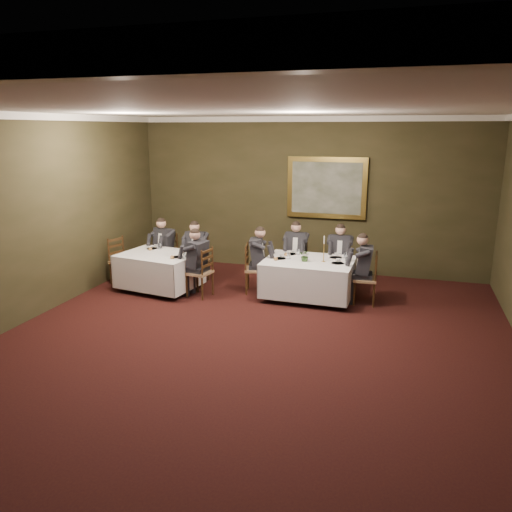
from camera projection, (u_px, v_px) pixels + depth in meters
The scene contains 26 objects.
ground at pixel (238, 361), 7.17m from camera, with size 10.00×10.00×0.00m, color black.
ceiling at pixel (236, 107), 6.29m from camera, with size 8.00×10.00×0.10m, color silver.
back_wall at pixel (308, 196), 11.37m from camera, with size 8.00×0.10×3.50m, color #2F2C17.
crown_molding at pixel (236, 112), 6.31m from camera, with size 8.00×10.00×0.12m.
table_main at pixel (309, 276), 9.74m from camera, with size 1.76×1.35×0.67m.
table_second at pixel (160, 269), 10.23m from camera, with size 1.71×1.40×0.67m.
chair_main_backleft at pixel (296, 270), 10.74m from camera, with size 0.45×0.43×1.00m.
diner_main_backleft at pixel (296, 260), 10.67m from camera, with size 0.43×0.49×1.35m.
chair_main_backright at pixel (339, 274), 10.46m from camera, with size 0.46×0.45×1.00m.
diner_main_backright at pixel (339, 263), 10.40m from camera, with size 0.44×0.50×1.35m.
chair_main_endleft at pixel (255, 279), 10.11m from camera, with size 0.50×0.52×1.00m.
diner_main_endleft at pixel (256, 268), 10.05m from camera, with size 0.55×0.49×1.35m.
chair_main_endright at pixel (365, 289), 9.46m from camera, with size 0.45×0.47×1.00m.
diner_main_endright at pixel (365, 278), 9.40m from camera, with size 0.51×0.44×1.35m.
chair_sec_backleft at pixel (166, 265), 11.13m from camera, with size 0.54×0.53×1.00m.
diner_sec_backleft at pixel (165, 255), 11.07m from camera, with size 0.52×0.57×1.35m.
chair_sec_backright at pixel (197, 269), 10.79m from camera, with size 0.46×0.45×1.00m.
diner_sec_backright at pixel (197, 259), 10.72m from camera, with size 0.44×0.50×1.35m.
chair_sec_endright at pixel (200, 282), 9.87m from camera, with size 0.49×0.51×1.00m.
diner_sec_endright at pixel (199, 271), 9.81m from camera, with size 0.54×0.48×1.35m.
chair_sec_endleft at pixel (123, 271), 10.68m from camera, with size 0.54×0.56×1.00m.
centerpiece at pixel (305, 255), 9.55m from camera, with size 0.22×0.19×0.24m, color #2D5926.
candlestick at pixel (324, 252), 9.51m from camera, with size 0.08×0.08×0.52m.
place_setting_table_main at pixel (293, 252), 10.14m from camera, with size 0.33×0.31×0.14m.
place_setting_table_second at pixel (155, 247), 10.61m from camera, with size 0.33×0.31×0.14m.
painting at pixel (327, 188), 11.14m from camera, with size 1.77×0.09×1.36m.
Camera 1 is at (2.15, -6.21, 3.25)m, focal length 35.00 mm.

